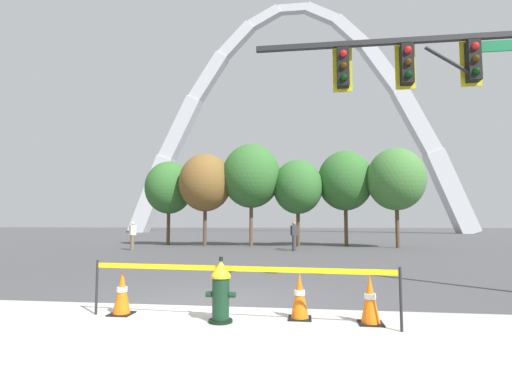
{
  "coord_description": "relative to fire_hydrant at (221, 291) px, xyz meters",
  "views": [
    {
      "loc": [
        1.67,
        -6.96,
        1.5
      ],
      "look_at": [
        0.12,
        5.0,
        2.5
      ],
      "focal_mm": 26.55,
      "sensor_mm": 36.0,
      "label": 1
    }
  ],
  "objects": [
    {
      "name": "ground_plane",
      "position": [
        -0.38,
        1.22,
        -0.47
      ],
      "size": [
        240.0,
        240.0,
        0.0
      ],
      "primitive_type": "plane",
      "color": "#474749"
    },
    {
      "name": "fire_hydrant",
      "position": [
        0.0,
        0.0,
        0.0
      ],
      "size": [
        0.46,
        0.48,
        0.99
      ],
      "color": "black",
      "rests_on": "ground"
    },
    {
      "name": "caution_tape_barrier",
      "position": [
        0.23,
        0.02,
        0.14
      ],
      "size": [
        4.77,
        0.42,
        0.89
      ],
      "color": "#232326",
      "rests_on": "ground"
    },
    {
      "name": "traffic_cone_by_hydrant",
      "position": [
        2.24,
        0.19,
        -0.11
      ],
      "size": [
        0.36,
        0.36,
        0.73
      ],
      "color": "black",
      "rests_on": "ground"
    },
    {
      "name": "traffic_cone_mid_sidewalk",
      "position": [
        -1.72,
        0.27,
        -0.11
      ],
      "size": [
        0.36,
        0.36,
        0.73
      ],
      "color": "black",
      "rests_on": "ground"
    },
    {
      "name": "traffic_cone_curb_edge",
      "position": [
        1.19,
        0.35,
        -0.11
      ],
      "size": [
        0.36,
        0.36,
        0.73
      ],
      "color": "black",
      "rests_on": "ground"
    },
    {
      "name": "traffic_signal_gantry",
      "position": [
        4.64,
        2.83,
        3.8
      ],
      "size": [
        6.42,
        0.44,
        6.0
      ],
      "color": "#232326",
      "rests_on": "ground"
    },
    {
      "name": "monument_arch",
      "position": [
        -0.38,
        53.62,
        16.29
      ],
      "size": [
        53.67,
        2.63,
        37.6
      ],
      "color": "silver",
      "rests_on": "ground"
    },
    {
      "name": "tree_far_left",
      "position": [
        -8.15,
        19.59,
        3.52
      ],
      "size": [
        3.33,
        3.33,
        5.82
      ],
      "color": "brown",
      "rests_on": "ground"
    },
    {
      "name": "tree_left_mid",
      "position": [
        -5.29,
        18.68,
        3.73
      ],
      "size": [
        3.51,
        3.51,
        6.14
      ],
      "color": "brown",
      "rests_on": "ground"
    },
    {
      "name": "tree_center_left",
      "position": [
        -2.24,
        18.97,
        4.16
      ],
      "size": [
        3.87,
        3.87,
        6.76
      ],
      "color": "brown",
      "rests_on": "ground"
    },
    {
      "name": "tree_center_right",
      "position": [
        0.83,
        19.12,
        3.41
      ],
      "size": [
        3.24,
        3.24,
        5.67
      ],
      "color": "brown",
      "rests_on": "ground"
    },
    {
      "name": "tree_right_mid",
      "position": [
        3.93,
        19.6,
        3.83
      ],
      "size": [
        3.59,
        3.59,
        6.28
      ],
      "color": "brown",
      "rests_on": "ground"
    },
    {
      "name": "tree_far_right",
      "position": [
        6.89,
        18.42,
        3.75
      ],
      "size": [
        3.52,
        3.52,
        6.17
      ],
      "color": "brown",
      "rests_on": "ground"
    },
    {
      "name": "pedestrian_walking_left",
      "position": [
        0.68,
        14.96,
        0.35
      ],
      "size": [
        0.39,
        0.36,
        1.59
      ],
      "color": "#38383D",
      "rests_on": "ground"
    },
    {
      "name": "pedestrian_standing_center",
      "position": [
        0.64,
        16.0,
        0.35
      ],
      "size": [
        0.31,
        0.39,
        1.59
      ],
      "color": "brown",
      "rests_on": "ground"
    },
    {
      "name": "pedestrian_walking_right",
      "position": [
        -8.37,
        14.57,
        0.35
      ],
      "size": [
        0.36,
        0.39,
        1.59
      ],
      "color": "brown",
      "rests_on": "ground"
    }
  ]
}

